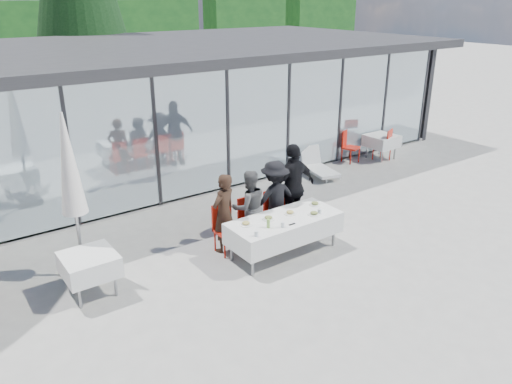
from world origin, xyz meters
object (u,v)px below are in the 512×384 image
Objects in this scene: plate_d at (315,204)px; lounger at (317,166)px; diner_a at (224,213)px; spare_table_right at (382,141)px; plate_b at (268,218)px; juice_bottle at (268,224)px; spare_table_left at (89,265)px; plate_c at (290,213)px; diner_b at (249,207)px; spare_chair_a at (348,144)px; diner_c at (275,198)px; diner_chair_d at (294,205)px; plate_a at (246,224)px; diner_d at (293,187)px; diner_chair_c at (275,211)px; plate_extra at (314,213)px; spare_chair_b at (385,144)px; diner_chair_b at (250,218)px; market_umbrella at (70,175)px; dining_table at (284,228)px; diner_chair_a at (225,226)px; folded_eyeglasses at (292,224)px.

plate_d is 0.17× the size of lounger.
diner_a reaches higher than spare_table_right.
plate_b is 0.28× the size of spare_table_right.
spare_table_left is (-3.04, 0.92, -0.28)m from juice_bottle.
plate_c reaches higher than spare_table_right.
diner_b is 6.07m from spare_chair_a.
diner_chair_d is (0.50, -0.03, -0.27)m from diner_c.
spare_chair_a reaches higher than plate_a.
diner_d is at bearing 161.44° from diner_a.
lounger is at bearing 35.32° from diner_chair_c.
spare_table_left is (-4.12, 0.98, -0.22)m from plate_extra.
plate_a is at bearing -159.19° from spare_chair_b.
diner_d reaches higher than diner_chair_b.
spare_chair_b is at bearing -155.04° from diner_c.
market_umbrella is (-4.34, 0.70, 1.40)m from diner_chair_d.
diner_d is at bearing -140.40° from lounger.
spare_table_left is 0.60× the size of lounger.
diner_c reaches higher than plate_extra.
plate_c is at bearing -5.27° from plate_a.
plate_extra is at bearing -21.50° from dining_table.
spare_table_left is at bearing 166.66° from plate_extra.
diner_c reaches higher than diner_chair_d.
plate_a reaches higher than spare_table_right.
spare_chair_b is (6.46, 2.04, -0.24)m from diner_b.
dining_table is 1.41× the size of diner_a.
lounger is at bearing 41.11° from plate_c.
diner_d is at bearing 42.27° from dining_table.
diner_chair_d is at bearing 19.41° from plate_a.
diner_c is at bearing -2.83° from diner_d.
market_umbrella reaches higher than plate_a.
diner_chair_a reaches higher than spare_table_left.
diner_chair_b is 0.99m from juice_bottle.
diner_chair_c reaches higher than dining_table.
diner_chair_c is at bearing 0.05° from diner_d.
diner_d is 7.84× the size of plate_d.
plate_b is at bearing 52.74° from juice_bottle.
plate_c is at bearing -134.22° from diner_chair_d.
plate_c is (0.50, -0.69, 0.00)m from diner_b.
dining_table is at bearing -146.74° from spare_chair_a.
diner_chair_d reaches higher than spare_table_right.
spare_table_right is (6.75, 3.19, -0.28)m from juice_bottle.
plate_d is at bearing -151.57° from spare_table_right.
lounger is (2.77, 2.32, -0.28)m from diner_chair_d.
market_umbrella is (-3.84, 0.67, 1.13)m from diner_c.
diner_chair_a is 6.96× the size of folded_eyeglasses.
folded_eyeglasses is (0.22, -1.07, 0.22)m from diner_chair_b.
plate_d is 0.28× the size of spare_table_left.
diner_chair_a reaches higher than plate_c.
diner_a is 1.03× the size of diner_b.
diner_chair_c is 1.17m from folded_eyeglasses.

